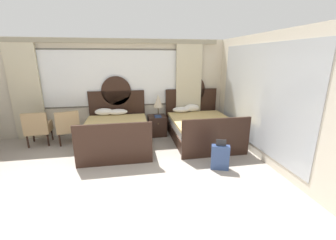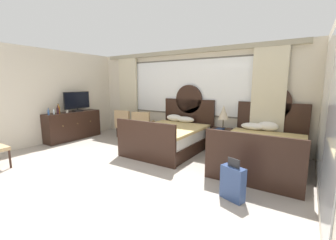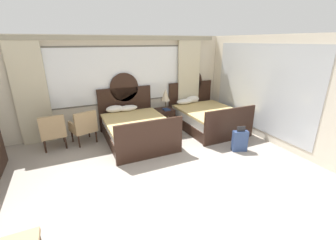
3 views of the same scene
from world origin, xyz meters
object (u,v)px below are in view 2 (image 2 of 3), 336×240
(tv_flatscreen, at_px, (77,101))
(cup_on_dresser, at_px, (67,111))
(book_on_nightstand, at_px, (220,129))
(bottle_water_clear, at_px, (54,112))
(suitcase_on_floor, at_px, (233,183))
(table_lamp_on_nightstand, at_px, (223,113))
(armchair_by_window_centre, at_px, (125,123))
(bottle_wine_dark, at_px, (58,111))
(bed_near_window, at_px, (171,136))
(armchair_by_window_left, at_px, (143,125))
(nightstand_between_beds, at_px, (220,140))
(bottle_spirit_blue, at_px, (48,112))
(bottle_liquor_amber, at_px, (59,110))
(bed_near_mirror, at_px, (262,150))
(dresser_minibar, at_px, (73,126))

(tv_flatscreen, height_order, cup_on_dresser, tv_flatscreen)
(book_on_nightstand, xyz_separation_m, cup_on_dresser, (-4.27, -1.39, 0.31))
(bottle_water_clear, relative_size, suitcase_on_floor, 0.28)
(table_lamp_on_nightstand, relative_size, armchair_by_window_centre, 0.69)
(bottle_wine_dark, bearing_deg, bed_near_window, 21.26)
(table_lamp_on_nightstand, height_order, armchair_by_window_centre, table_lamp_on_nightstand)
(tv_flatscreen, xyz_separation_m, armchair_by_window_left, (1.89, 0.90, -0.70))
(nightstand_between_beds, distance_m, bottle_spirit_blue, 4.76)
(bottle_liquor_amber, distance_m, armchair_by_window_left, 2.47)
(nightstand_between_beds, bearing_deg, bed_near_window, -151.05)
(bed_near_window, relative_size, bottle_water_clear, 11.86)
(bottle_wine_dark, relative_size, cup_on_dresser, 2.32)
(armchair_by_window_left, bearing_deg, bed_near_mirror, -6.46)
(cup_on_dresser, bearing_deg, bottle_water_clear, -81.14)
(bed_near_window, bearing_deg, bottle_liquor_amber, -159.88)
(armchair_by_window_centre, bearing_deg, bottle_wine_dark, -124.62)
(cup_on_dresser, relative_size, armchair_by_window_left, 0.12)
(nightstand_between_beds, relative_size, table_lamp_on_nightstand, 0.93)
(bottle_liquor_amber, bearing_deg, bottle_wine_dark, -46.86)
(bottle_wine_dark, distance_m, cup_on_dresser, 0.33)
(dresser_minibar, xyz_separation_m, bottle_wine_dark, (0.10, -0.52, 0.53))
(book_on_nightstand, bearing_deg, bed_near_window, -155.44)
(bed_near_window, bearing_deg, suitcase_on_floor, -37.92)
(bed_near_mirror, xyz_separation_m, book_on_nightstand, (-1.10, 0.52, 0.23))
(nightstand_between_beds, xyz_separation_m, bottle_wine_dark, (-4.19, -1.81, 0.67))
(dresser_minibar, bearing_deg, nightstand_between_beds, 16.82)
(bed_near_mirror, xyz_separation_m, bottle_wine_dark, (-5.30, -1.20, 0.60))
(bottle_water_clear, relative_size, armchair_by_window_centre, 0.20)
(book_on_nightstand, height_order, bottle_liquor_amber, bottle_liquor_amber)
(bottle_spirit_blue, distance_m, bottle_wine_dark, 0.25)
(bottle_spirit_blue, height_order, armchair_by_window_centre, bottle_spirit_blue)
(bottle_liquor_amber, bearing_deg, bottle_water_clear, -72.04)
(bottle_spirit_blue, relative_size, armchair_by_window_left, 0.22)
(tv_flatscreen, bearing_deg, table_lamp_on_nightstand, 15.00)
(bottle_wine_dark, bearing_deg, dresser_minibar, 101.21)
(tv_flatscreen, distance_m, bottle_spirit_blue, 0.97)
(tv_flatscreen, relative_size, bottle_wine_dark, 3.47)
(nightstand_between_beds, height_order, table_lamp_on_nightstand, table_lamp_on_nightstand)
(bottle_liquor_amber, bearing_deg, suitcase_on_floor, -5.46)
(book_on_nightstand, bearing_deg, armchair_by_window_centre, -177.67)
(cup_on_dresser, bearing_deg, tv_flatscreen, 92.56)
(bottle_wine_dark, distance_m, suitcase_on_floor, 5.25)
(bottle_liquor_amber, height_order, suitcase_on_floor, bottle_liquor_amber)
(bed_near_mirror, xyz_separation_m, nightstand_between_beds, (-1.11, 0.62, -0.07))
(armchair_by_window_centre, bearing_deg, bottle_spirit_blue, -121.91)
(dresser_minibar, bearing_deg, cup_on_dresser, -78.17)
(bottle_liquor_amber, height_order, armchair_by_window_centre, bottle_liquor_amber)
(tv_flatscreen, bearing_deg, nightstand_between_beds, 14.72)
(bottle_spirit_blue, relative_size, bottle_wine_dark, 0.79)
(book_on_nightstand, bearing_deg, dresser_minibar, -164.47)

